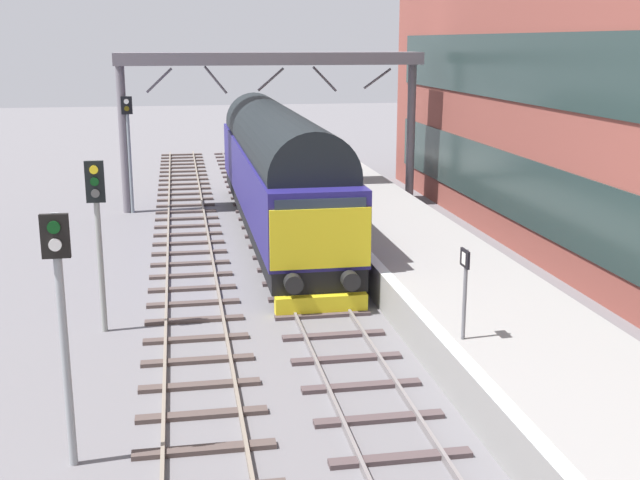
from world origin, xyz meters
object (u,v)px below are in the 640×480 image
Objects in this scene: signal_post_mid at (98,223)px; signal_post_far at (129,142)px; diesel_locomotive at (277,168)px; signal_post_near at (62,313)px; platform_number_sign at (465,280)px.

signal_post_far is at bearing 90.00° from signal_post_mid.
diesel_locomotive is at bearing -41.68° from signal_post_far.
signal_post_mid is (0.00, 6.55, 0.02)m from signal_post_near.
signal_post_far reaches higher than platform_number_sign.
signal_post_near is at bearing -108.85° from diesel_locomotive.
diesel_locomotive is 10.97m from signal_post_mid.
platform_number_sign is at bearing -81.58° from diesel_locomotive.
diesel_locomotive reaches higher than signal_post_mid.
platform_number_sign is at bearing 14.94° from signal_post_near.
signal_post_near is at bearing -165.06° from platform_number_sign.
platform_number_sign is (2.08, -14.03, -0.22)m from diesel_locomotive.
diesel_locomotive is at bearing 71.15° from signal_post_near.
signal_post_far is 20.38m from platform_number_sign.
platform_number_sign is (7.56, 2.02, -0.45)m from signal_post_near.
diesel_locomotive reaches higher than signal_post_near.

